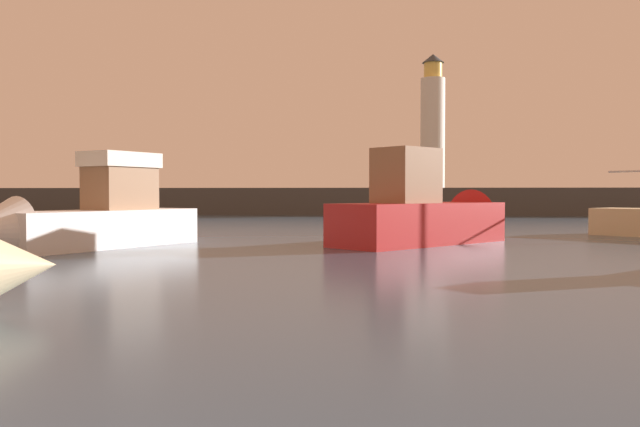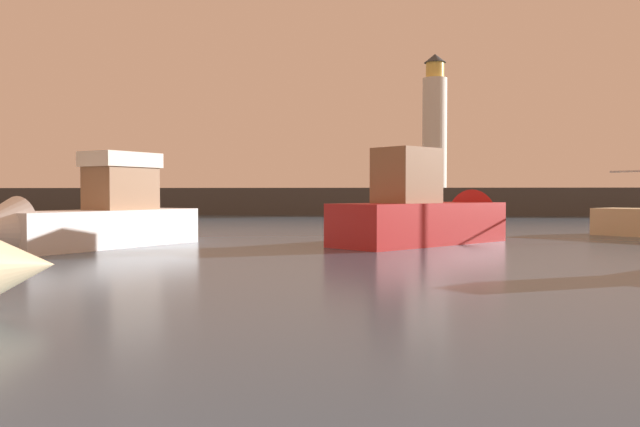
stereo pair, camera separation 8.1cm
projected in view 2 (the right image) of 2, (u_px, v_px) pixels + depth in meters
ground_plane at (321, 235)px, 29.00m from camera, size 220.00×220.00×0.00m
breakwater at (351, 201)px, 56.88m from camera, size 61.93×6.20×2.31m
lighthouse at (435, 125)px, 55.99m from camera, size 2.08×2.08×11.46m
motorboat_0 at (81, 219)px, 21.80m from camera, size 5.87×8.88×3.68m
motorboat_2 at (438, 215)px, 24.60m from camera, size 7.93×8.35×3.83m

